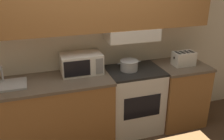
% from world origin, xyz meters
% --- Properties ---
extents(ground_plane, '(16.00, 16.00, 0.00)m').
position_xyz_m(ground_plane, '(0.00, 0.00, 0.00)').
color(ground_plane, '#4C3828').
extents(wall_back, '(5.38, 0.38, 2.55)m').
position_xyz_m(wall_back, '(0.01, -0.07, 1.52)').
color(wall_back, silver).
rests_on(wall_back, ground_plane).
extents(lower_counter_main, '(1.59, 0.65, 0.92)m').
position_xyz_m(lower_counter_main, '(-0.71, -0.31, 0.46)').
color(lower_counter_main, '#A36B38').
rests_on(lower_counter_main, ground_plane).
extents(lower_counter_right_stub, '(0.68, 0.65, 0.92)m').
position_xyz_m(lower_counter_right_stub, '(1.16, -0.31, 0.46)').
color(lower_counter_right_stub, '#A36B38').
rests_on(lower_counter_right_stub, ground_plane).
extents(stove_range, '(0.73, 0.59, 0.92)m').
position_xyz_m(stove_range, '(0.45, -0.29, 0.46)').
color(stove_range, white).
rests_on(stove_range, ground_plane).
extents(cooking_pot, '(0.32, 0.24, 0.14)m').
position_xyz_m(cooking_pot, '(0.38, -0.29, 0.99)').
color(cooking_pot, '#B7BABF').
rests_on(cooking_pot, stove_range).
extents(microwave, '(0.52, 0.34, 0.26)m').
position_xyz_m(microwave, '(-0.24, -0.18, 1.05)').
color(microwave, white).
rests_on(microwave, lower_counter_main).
extents(toaster, '(0.31, 0.18, 0.19)m').
position_xyz_m(toaster, '(1.16, -0.34, 1.01)').
color(toaster, white).
rests_on(toaster, lower_counter_right_stub).
extents(sink_basin, '(0.52, 0.32, 0.22)m').
position_xyz_m(sink_basin, '(-1.18, -0.31, 0.93)').
color(sink_basin, '#B7BABF').
rests_on(sink_basin, lower_counter_main).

